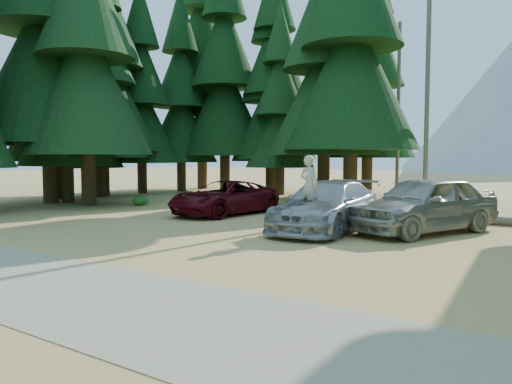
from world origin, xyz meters
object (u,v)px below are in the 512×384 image
Objects in this scene: log_mid at (370,208)px; log_right at (498,221)px; silver_minivan_right at (424,204)px; frisbee_player at (309,185)px; red_pickup at (224,198)px; log_left at (290,207)px; silver_minivan_center at (327,206)px.

log_right reaches higher than log_mid.
silver_minivan_right is 3.82m from frisbee_player.
red_pickup reaches higher than log_left.
red_pickup is 2.74× the size of frisbee_player.
silver_minivan_center is (5.68, -1.75, 0.10)m from red_pickup.
frisbee_player reaches higher than log_mid.
log_mid is (3.04, 1.91, -0.00)m from log_left.
log_left is at bearing -44.20° from frisbee_player.
frisbee_player is (-0.04, -1.17, 0.74)m from silver_minivan_center.
frisbee_player is 7.22m from log_left.
log_right is at bearing -117.10° from frisbee_player.
silver_minivan_center is at bearing -41.77° from log_mid.
log_left is 1.19× the size of log_mid.
silver_minivan_right is at bearing -14.52° from log_mid.
red_pickup is 0.94× the size of silver_minivan_right.
silver_minivan_right reaches higher than log_mid.
log_left reaches higher than log_mid.
red_pickup is 5.94m from silver_minivan_center.
frisbee_player is (-2.84, -2.47, 0.63)m from silver_minivan_right.
log_left is (-6.91, 3.32, -0.78)m from silver_minivan_right.
log_left is (1.57, 2.87, -0.57)m from red_pickup.
log_right is (10.18, 2.93, -0.57)m from red_pickup.
frisbee_player is at bearing -115.49° from silver_minivan_right.
silver_minivan_right reaches higher than log_left.
silver_minivan_right is 1.30× the size of log_left.
frisbee_player is at bearing -22.34° from red_pickup.
silver_minivan_center reaches higher than log_mid.
red_pickup is 3.33m from log_left.
silver_minivan_center is at bearing -77.52° from log_left.
log_mid is at bearing -71.70° from frisbee_player.
silver_minivan_center is 3.09m from silver_minivan_right.
red_pickup is 1.23× the size of log_left.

